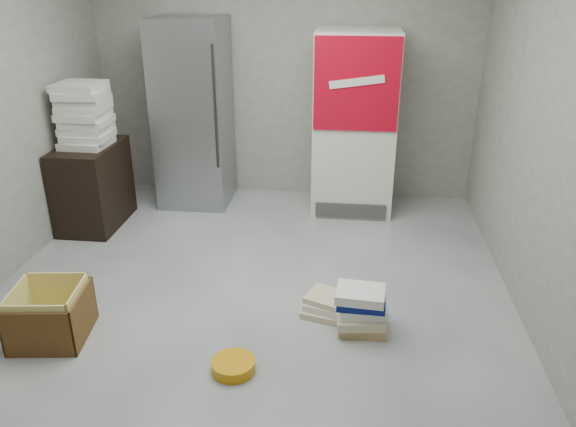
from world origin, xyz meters
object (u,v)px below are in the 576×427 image
(phonebook_stack_main, at_px, (361,310))
(cardboard_box, at_px, (51,317))
(coke_cooler, at_px, (355,123))
(steel_fridge, at_px, (194,114))
(wood_shelf, at_px, (93,186))

(phonebook_stack_main, height_order, cardboard_box, cardboard_box)
(coke_cooler, distance_m, phonebook_stack_main, 2.35)
(steel_fridge, height_order, wood_shelf, steel_fridge)
(coke_cooler, relative_size, cardboard_box, 3.41)
(wood_shelf, relative_size, cardboard_box, 1.52)
(wood_shelf, distance_m, cardboard_box, 1.91)
(steel_fridge, xyz_separation_m, wood_shelf, (-0.83, -0.73, -0.55))
(coke_cooler, height_order, cardboard_box, coke_cooler)
(cardboard_box, bearing_deg, coke_cooler, 44.58)
(phonebook_stack_main, relative_size, cardboard_box, 0.70)
(coke_cooler, xyz_separation_m, phonebook_stack_main, (0.10, -2.23, -0.74))
(phonebook_stack_main, bearing_deg, coke_cooler, 91.26)
(phonebook_stack_main, bearing_deg, wood_shelf, 148.46)
(wood_shelf, distance_m, phonebook_stack_main, 3.00)
(wood_shelf, height_order, cardboard_box, wood_shelf)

